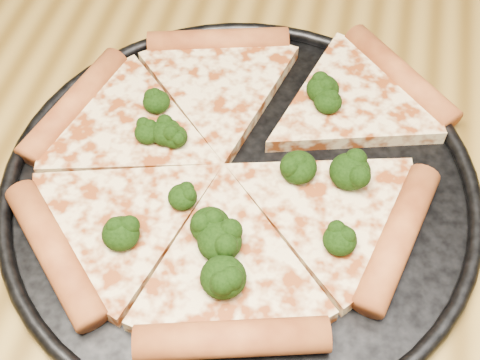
# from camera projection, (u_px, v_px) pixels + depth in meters

# --- Properties ---
(dining_table) EXTENTS (1.20, 0.90, 0.75)m
(dining_table) POSITION_uv_depth(u_px,v_px,m) (322.00, 246.00, 0.62)
(dining_table) COLOR olive
(dining_table) RESTS_ON ground
(pizza_pan) EXTENTS (0.40, 0.40, 0.02)m
(pizza_pan) POSITION_uv_depth(u_px,v_px,m) (240.00, 186.00, 0.54)
(pizza_pan) COLOR black
(pizza_pan) RESTS_ON dining_table
(pizza) EXTENTS (0.38, 0.38, 0.03)m
(pizza) POSITION_uv_depth(u_px,v_px,m) (231.00, 162.00, 0.54)
(pizza) COLOR beige
(pizza) RESTS_ON pizza_pan
(broccoli_florets) EXTENTS (0.21, 0.24, 0.03)m
(broccoli_florets) POSITION_uv_depth(u_px,v_px,m) (244.00, 184.00, 0.52)
(broccoli_florets) COLOR black
(broccoli_florets) RESTS_ON pizza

